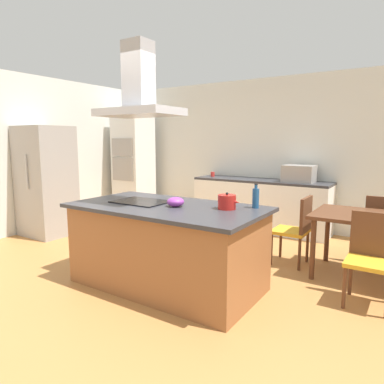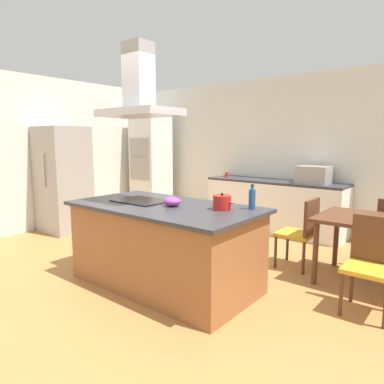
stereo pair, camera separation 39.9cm
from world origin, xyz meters
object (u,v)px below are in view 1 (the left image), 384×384
object	(u,v)px
dining_table	(379,223)
refrigerator	(46,181)
mixing_bowl	(175,202)
coffee_mug_red	(213,174)
countertop_microwave	(299,174)
chair_at_left_end	(297,226)
tea_kettle	(227,202)
cooktop	(141,202)
olive_oil_bottle	(256,198)
range_hood	(139,92)
wall_oven_stack	(133,163)
chair_facing_island	(371,253)
chair_facing_back_wall	(383,225)

from	to	relation	value
dining_table	refrigerator	bearing A→B (deg)	-170.41
mixing_bowl	coffee_mug_red	size ratio (longest dim) A/B	2.03
countertop_microwave	chair_at_left_end	distance (m)	1.61
coffee_mug_red	chair_at_left_end	world-z (taller)	coffee_mug_red
tea_kettle	cooktop	bearing A→B (deg)	-170.04
olive_oil_bottle	refrigerator	size ratio (longest dim) A/B	0.14
countertop_microwave	cooktop	bearing A→B (deg)	-107.94
range_hood	refrigerator	bearing A→B (deg)	167.18
cooktop	coffee_mug_red	distance (m)	2.95
wall_oven_stack	chair_facing_island	bearing A→B (deg)	-21.42
cooktop	dining_table	size ratio (longest dim) A/B	0.43
cooktop	range_hood	world-z (taller)	range_hood
mixing_bowl	chair_at_left_end	world-z (taller)	mixing_bowl
chair_facing_island	chair_at_left_end	bearing A→B (deg)	143.99
coffee_mug_red	wall_oven_stack	bearing A→B (deg)	-173.20
mixing_bowl	wall_oven_stack	distance (m)	4.02
cooktop	dining_table	bearing A→B (deg)	32.12
tea_kettle	countertop_microwave	distance (m)	2.71
mixing_bowl	range_hood	distance (m)	1.25
chair_facing_island	tea_kettle	bearing A→B (deg)	-155.39
mixing_bowl	chair_facing_back_wall	world-z (taller)	mixing_bowl
wall_oven_stack	chair_at_left_end	bearing A→B (deg)	-17.42
chair_facing_island	chair_facing_back_wall	bearing A→B (deg)	90.00
dining_table	range_hood	distance (m)	3.04
tea_kettle	chair_at_left_end	bearing A→B (deg)	73.90
countertop_microwave	tea_kettle	bearing A→B (deg)	-88.74
wall_oven_stack	range_hood	world-z (taller)	range_hood
cooktop	chair_facing_back_wall	xyz separation A→B (m)	(2.27, 2.09, -0.40)
countertop_microwave	refrigerator	world-z (taller)	refrigerator
olive_oil_bottle	wall_oven_stack	xyz separation A→B (m)	(-3.76, 2.26, 0.09)
olive_oil_bottle	refrigerator	world-z (taller)	refrigerator
chair_at_left_end	olive_oil_bottle	bearing A→B (deg)	-97.73
cooktop	tea_kettle	xyz separation A→B (m)	(0.99, 0.17, 0.07)
countertop_microwave	chair_facing_back_wall	size ratio (longest dim) A/B	0.56
refrigerator	chair_facing_island	bearing A→B (deg)	1.89
cooktop	wall_oven_stack	distance (m)	3.68
refrigerator	dining_table	size ratio (longest dim) A/B	1.30
chair_facing_island	range_hood	xyz separation A→B (m)	(-2.27, -0.76, 1.59)
chair_facing_back_wall	range_hood	world-z (taller)	range_hood
mixing_bowl	chair_at_left_end	xyz separation A→B (m)	(0.88, 1.43, -0.44)
coffee_mug_red	chair_at_left_end	bearing A→B (deg)	-34.94
olive_oil_bottle	mixing_bowl	world-z (taller)	olive_oil_bottle
cooktop	chair_at_left_end	bearing A→B (deg)	46.47
tea_kettle	chair_facing_island	bearing A→B (deg)	24.61
dining_table	olive_oil_bottle	bearing A→B (deg)	-135.50
cooktop	chair_at_left_end	world-z (taller)	cooktop
olive_oil_bottle	countertop_microwave	distance (m)	2.51
olive_oil_bottle	chair_facing_island	world-z (taller)	olive_oil_bottle
cooktop	coffee_mug_red	world-z (taller)	coffee_mug_red
cooktop	countertop_microwave	size ratio (longest dim) A/B	1.20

